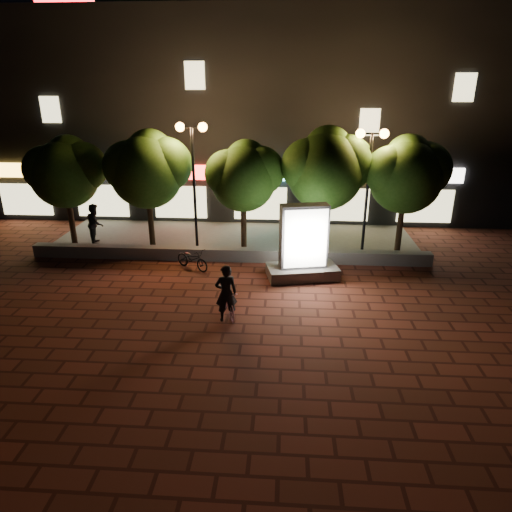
# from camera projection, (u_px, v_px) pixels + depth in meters

# --- Properties ---
(ground) EXTENTS (80.00, 80.00, 0.00)m
(ground) POSITION_uv_depth(u_px,v_px,m) (213.00, 306.00, 14.59)
(ground) COLOR #5D271D
(ground) RESTS_ON ground
(retaining_wall) EXTENTS (16.00, 0.45, 0.50)m
(retaining_wall) POSITION_uv_depth(u_px,v_px,m) (228.00, 254.00, 18.22)
(retaining_wall) COLOR #63605C
(retaining_wall) RESTS_ON ground
(sidewalk) EXTENTS (16.00, 5.00, 0.08)m
(sidewalk) POSITION_uv_depth(u_px,v_px,m) (235.00, 239.00, 20.63)
(sidewalk) COLOR #63605C
(sidewalk) RESTS_ON ground
(building_block) EXTENTS (28.00, 8.12, 11.30)m
(building_block) POSITION_uv_depth(u_px,v_px,m) (247.00, 116.00, 24.89)
(building_block) COLOR black
(building_block) RESTS_ON ground
(tree_far_left) EXTENTS (3.36, 2.80, 4.63)m
(tree_far_left) POSITION_uv_depth(u_px,v_px,m) (66.00, 170.00, 18.93)
(tree_far_left) COLOR black
(tree_far_left) RESTS_ON sidewalk
(tree_left) EXTENTS (3.60, 3.00, 4.89)m
(tree_left) POSITION_uv_depth(u_px,v_px,m) (148.00, 167.00, 18.65)
(tree_left) COLOR black
(tree_left) RESTS_ON sidewalk
(tree_mid) EXTENTS (3.24, 2.70, 4.50)m
(tree_mid) POSITION_uv_depth(u_px,v_px,m) (245.00, 174.00, 18.49)
(tree_mid) COLOR black
(tree_mid) RESTS_ON sidewalk
(tree_right) EXTENTS (3.72, 3.10, 5.07)m
(tree_right) POSITION_uv_depth(u_px,v_px,m) (327.00, 166.00, 18.16)
(tree_right) COLOR black
(tree_right) RESTS_ON sidewalk
(tree_far_right) EXTENTS (3.48, 2.90, 4.76)m
(tree_far_right) POSITION_uv_depth(u_px,v_px,m) (407.00, 172.00, 18.03)
(tree_far_right) COLOR black
(tree_far_right) RESTS_ON sidewalk
(street_lamp_left) EXTENTS (1.26, 0.36, 5.18)m
(street_lamp_left) POSITION_uv_depth(u_px,v_px,m) (193.00, 154.00, 18.08)
(street_lamp_left) COLOR black
(street_lamp_left) RESTS_ON sidewalk
(street_lamp_right) EXTENTS (1.26, 0.36, 4.98)m
(street_lamp_right) POSITION_uv_depth(u_px,v_px,m) (370.00, 160.00, 17.69)
(street_lamp_right) COLOR black
(street_lamp_right) RESTS_ON sidewalk
(ad_kiosk) EXTENTS (2.74, 1.77, 2.74)m
(ad_kiosk) POSITION_uv_depth(u_px,v_px,m) (303.00, 249.00, 16.33)
(ad_kiosk) COLOR #63605C
(ad_kiosk) RESTS_ON ground
(scooter_pink) EXTENTS (0.90, 1.54, 0.89)m
(scooter_pink) POSITION_uv_depth(u_px,v_px,m) (228.00, 302.00, 13.84)
(scooter_pink) COLOR #E79CBB
(scooter_pink) RESTS_ON ground
(rider) EXTENTS (0.75, 0.60, 1.79)m
(rider) POSITION_uv_depth(u_px,v_px,m) (226.00, 293.00, 13.39)
(rider) COLOR black
(rider) RESTS_ON ground
(scooter_parked) EXTENTS (1.61, 1.32, 0.83)m
(scooter_parked) POSITION_uv_depth(u_px,v_px,m) (192.00, 259.00, 17.31)
(scooter_parked) COLOR black
(scooter_parked) RESTS_ON ground
(pedestrian) EXTENTS (0.89, 1.01, 1.76)m
(pedestrian) POSITION_uv_depth(u_px,v_px,m) (95.00, 224.00, 19.76)
(pedestrian) COLOR black
(pedestrian) RESTS_ON sidewalk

